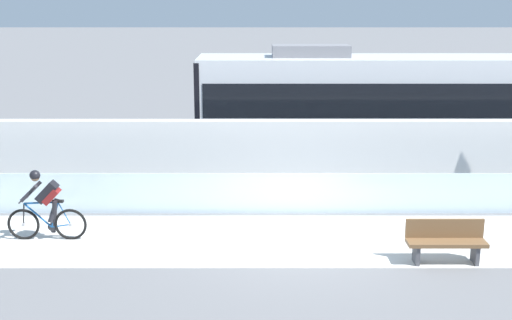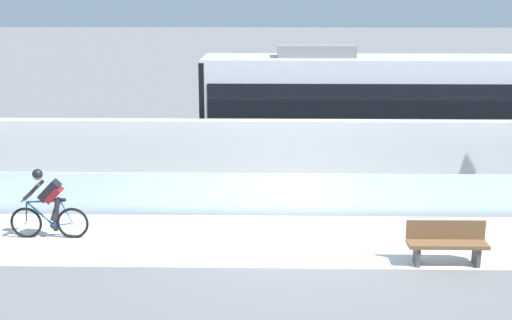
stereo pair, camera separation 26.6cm
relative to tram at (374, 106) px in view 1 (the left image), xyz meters
name	(u,v)px [view 1 (the left image)]	position (x,y,z in m)	size (l,w,h in m)	color
ground_plane	(298,240)	(-2.78, -6.85, -1.89)	(200.00, 200.00, 0.00)	slate
bike_path_deck	(298,239)	(-2.78, -6.85, -1.89)	(32.00, 3.20, 0.01)	silver
glass_parapet	(294,193)	(-2.78, -5.00, -1.38)	(32.00, 0.05, 1.03)	silver
concrete_barrier_wall	(291,157)	(-2.78, -3.20, -0.88)	(32.00, 0.36, 2.03)	silver
tram_rail_near	(287,169)	(-2.78, -0.72, -1.89)	(32.00, 0.08, 0.01)	#595654
tram_rail_far	(285,158)	(-2.78, 0.72, -1.89)	(32.00, 0.08, 0.01)	#595654
tram	(374,106)	(0.00, 0.00, 0.00)	(11.06, 2.54, 3.81)	silver
cyclist_on_bike	(49,206)	(-8.32, -6.85, -1.11)	(1.77, 0.58, 1.61)	black
bench	(449,241)	(0.19, -8.14, -1.41)	(1.60, 0.45, 0.89)	brown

